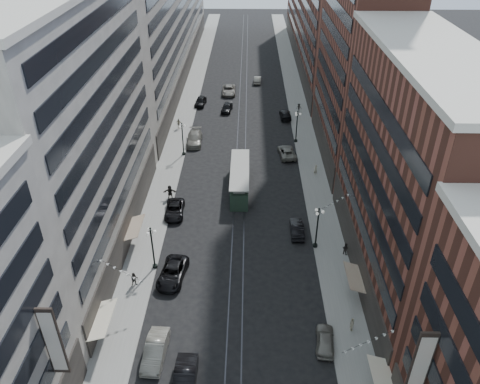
# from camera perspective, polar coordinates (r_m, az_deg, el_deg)

# --- Properties ---
(ground) EXTENTS (220.00, 220.00, 0.00)m
(ground) POSITION_cam_1_polar(r_m,az_deg,el_deg) (79.82, 0.17, 6.14)
(ground) COLOR black
(ground) RESTS_ON ground
(sidewalk_west) EXTENTS (4.00, 180.00, 0.15)m
(sidewalk_west) POSITION_cam_1_polar(r_m,az_deg,el_deg) (89.67, -6.86, 9.03)
(sidewalk_west) COLOR gray
(sidewalk_west) RESTS_ON ground
(sidewalk_east) EXTENTS (4.00, 180.00, 0.15)m
(sidewalk_east) POSITION_cam_1_polar(r_m,az_deg,el_deg) (89.41, 7.43, 8.92)
(sidewalk_east) COLOR gray
(sidewalk_east) RESTS_ON ground
(rail_west) EXTENTS (0.12, 180.00, 0.02)m
(rail_west) POSITION_cam_1_polar(r_m,az_deg,el_deg) (88.90, -0.18, 9.01)
(rail_west) COLOR #2D2D33
(rail_west) RESTS_ON ground
(rail_east) EXTENTS (0.12, 180.00, 0.02)m
(rail_east) POSITION_cam_1_polar(r_m,az_deg,el_deg) (88.88, 0.73, 9.00)
(rail_east) COLOR #2D2D33
(rail_east) RESTS_ON ground
(building_west_mid) EXTENTS (8.00, 36.00, 28.00)m
(building_west_mid) POSITION_cam_1_polar(r_m,az_deg,el_deg) (52.60, -19.27, 6.57)
(building_west_mid) COLOR #AAA497
(building_west_mid) RESTS_ON ground
(building_west_far) EXTENTS (8.00, 90.00, 26.00)m
(building_west_far) POSITION_cam_1_polar(r_m,az_deg,el_deg) (111.31, -8.89, 20.50)
(building_west_far) COLOR #AAA497
(building_west_far) RESTS_ON ground
(building_east_mid) EXTENTS (8.00, 30.00, 24.00)m
(building_east_mid) POSITION_cam_1_polar(r_m,az_deg,el_deg) (48.62, 20.04, 1.55)
(building_east_mid) COLOR brown
(building_east_mid) RESTS_ON ground
(building_east_tower) EXTENTS (8.00, 26.00, 42.00)m
(building_east_tower) POSITION_cam_1_polar(r_m,az_deg,el_deg) (70.86, 14.91, 19.74)
(building_east_tower) COLOR brown
(building_east_tower) RESTS_ON ground
(building_east_far) EXTENTS (8.00, 72.00, 24.00)m
(building_east_far) POSITION_cam_1_polar(r_m,az_deg,el_deg) (119.92, 9.27, 20.83)
(building_east_far) COLOR brown
(building_east_far) RESTS_ON ground
(lamppost_sw_far) EXTENTS (1.03, 1.14, 5.52)m
(lamppost_sw_far) POSITION_cam_1_polar(r_m,az_deg,el_deg) (52.07, -10.63, -6.55)
(lamppost_sw_far) COLOR black
(lamppost_sw_far) RESTS_ON sidewalk_west
(lamppost_sw_mid) EXTENTS (1.03, 1.14, 5.52)m
(lamppost_sw_mid) POSITION_cam_1_polar(r_m,az_deg,el_deg) (74.67, -7.01, 6.58)
(lamppost_sw_mid) COLOR black
(lamppost_sw_mid) RESTS_ON sidewalk_west
(lamppost_se_far) EXTENTS (1.03, 1.14, 5.52)m
(lamppost_se_far) POSITION_cam_1_polar(r_m,az_deg,el_deg) (54.82, 9.40, -4.16)
(lamppost_se_far) COLOR black
(lamppost_se_far) RESTS_ON sidewalk_east
(lamppost_se_mid) EXTENTS (1.03, 1.14, 5.52)m
(lamppost_se_mid) POSITION_cam_1_polar(r_m,az_deg,el_deg) (78.91, 6.94, 8.05)
(lamppost_se_mid) COLOR black
(lamppost_se_mid) RESTS_ON sidewalk_east
(streetcar) EXTENTS (2.60, 11.76, 3.25)m
(streetcar) POSITION_cam_1_polar(r_m,az_deg,el_deg) (65.94, -0.03, 1.53)
(streetcar) COLOR #23382A
(streetcar) RESTS_ON ground
(car_1) EXTENTS (2.01, 5.12, 1.66)m
(car_1) POSITION_cam_1_polar(r_m,az_deg,el_deg) (45.01, -10.29, -18.47)
(car_1) COLOR slate
(car_1) RESTS_ON ground
(car_2) EXTENTS (3.29, 5.94, 1.57)m
(car_2) POSITION_cam_1_polar(r_m,az_deg,el_deg) (51.97, -8.23, -9.72)
(car_2) COLOR black
(car_2) RESTS_ON ground
(car_4) EXTENTS (2.14, 4.25, 1.39)m
(car_4) POSITION_cam_1_polar(r_m,az_deg,el_deg) (45.96, 10.33, -17.31)
(car_4) COLOR slate
(car_4) RESTS_ON ground
(car_5) EXTENTS (1.84, 5.26, 1.73)m
(car_5) POSITION_cam_1_polar(r_m,az_deg,el_deg) (42.69, -6.73, -21.88)
(car_5) COLOR black
(car_5) RESTS_ON ground
(pedestrian_2) EXTENTS (0.91, 0.71, 1.66)m
(pedestrian_2) POSITION_cam_1_polar(r_m,az_deg,el_deg) (51.65, -12.74, -10.33)
(pedestrian_2) COLOR black
(pedestrian_2) RESTS_ON sidewalk_west
(pedestrian_4) EXTENTS (0.47, 0.92, 1.52)m
(pedestrian_4) POSITION_cam_1_polar(r_m,az_deg,el_deg) (47.42, 13.49, -15.41)
(pedestrian_4) COLOR beige
(pedestrian_4) RESTS_ON sidewalk_east
(car_7) EXTENTS (2.58, 5.20, 1.42)m
(car_7) POSITION_cam_1_polar(r_m,az_deg,el_deg) (61.62, -7.98, -2.16)
(car_7) COLOR black
(car_7) RESTS_ON ground
(car_8) EXTENTS (2.61, 6.08, 1.75)m
(car_8) POSITION_cam_1_polar(r_m,az_deg,el_deg) (79.38, -5.57, 6.52)
(car_8) COLOR slate
(car_8) RESTS_ON ground
(car_9) EXTENTS (2.38, 4.87, 1.60)m
(car_9) POSITION_cam_1_polar(r_m,az_deg,el_deg) (94.85, -4.84, 10.96)
(car_9) COLOR black
(car_9) RESTS_ON ground
(car_10) EXTENTS (1.59, 4.47, 1.47)m
(car_10) POSITION_cam_1_polar(r_m,az_deg,el_deg) (58.08, 6.94, -4.46)
(car_10) COLOR black
(car_10) RESTS_ON ground
(car_11) EXTENTS (3.05, 5.50, 1.46)m
(car_11) POSITION_cam_1_polar(r_m,az_deg,el_deg) (75.31, 5.72, 4.88)
(car_11) COLOR slate
(car_11) RESTS_ON ground
(car_12) EXTENTS (2.15, 4.98, 1.43)m
(car_12) POSITION_cam_1_polar(r_m,az_deg,el_deg) (89.06, 5.55, 9.39)
(car_12) COLOR black
(car_12) RESTS_ON ground
(car_13) EXTENTS (2.39, 4.70, 1.53)m
(car_13) POSITION_cam_1_polar(r_m,az_deg,el_deg) (91.64, -1.62, 10.25)
(car_13) COLOR black
(car_13) RESTS_ON ground
(car_14) EXTENTS (1.70, 4.32, 1.40)m
(car_14) POSITION_cam_1_polar(r_m,az_deg,el_deg) (106.95, 2.14, 13.51)
(car_14) COLOR slate
(car_14) RESTS_ON ground
(pedestrian_5) EXTENTS (1.83, 0.61, 1.95)m
(pedestrian_5) POSITION_cam_1_polar(r_m,az_deg,el_deg) (64.61, -8.54, 0.02)
(pedestrian_5) COLOR black
(pedestrian_5) RESTS_ON sidewalk_west
(pedestrian_6) EXTENTS (1.17, 0.71, 1.86)m
(pedestrian_6) POSITION_cam_1_polar(r_m,az_deg,el_deg) (84.69, -7.47, 8.27)
(pedestrian_6) COLOR #A7A08A
(pedestrian_6) RESTS_ON sidewalk_west
(pedestrian_7) EXTENTS (0.83, 0.76, 1.52)m
(pedestrian_7) POSITION_cam_1_polar(r_m,az_deg,el_deg) (55.71, 12.71, -6.75)
(pedestrian_7) COLOR black
(pedestrian_7) RESTS_ON sidewalk_east
(pedestrian_8) EXTENTS (0.72, 0.57, 1.72)m
(pedestrian_8) POSITION_cam_1_polar(r_m,az_deg,el_deg) (70.21, 9.19, 2.68)
(pedestrian_8) COLOR beige
(pedestrian_8) RESTS_ON sidewalk_east
(pedestrian_9) EXTENTS (1.05, 0.53, 1.56)m
(pedestrian_9) POSITION_cam_1_polar(r_m,az_deg,el_deg) (91.90, 7.18, 10.18)
(pedestrian_9) COLOR black
(pedestrian_9) RESTS_ON sidewalk_east
(car_extra_0) EXTENTS (2.76, 5.89, 1.63)m
(car_extra_0) POSITION_cam_1_polar(r_m,az_deg,el_deg) (100.40, -1.37, 12.31)
(car_extra_0) COLOR gray
(car_extra_0) RESTS_ON ground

